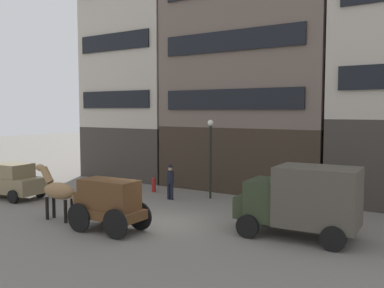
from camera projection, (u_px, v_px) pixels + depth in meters
The scene contains 10 objects.
ground_plane at pixel (157, 224), 17.45m from camera, with size 120.00×120.00×0.00m, color slate.
building_far_left at pixel (147, 69), 30.38m from camera, with size 7.40×7.05×15.03m.
building_center_left at pixel (257, 74), 25.69m from camera, with size 10.35×7.05×13.47m.
cargo_wagon at pixel (108, 201), 16.32m from camera, with size 2.98×1.65×1.98m.
draft_horse at pixel (57, 190), 17.95m from camera, with size 2.35×0.69×2.30m.
delivery_truck_near at pixel (301, 199), 15.40m from camera, with size 4.46×2.41×2.62m.
sedan_dark at pixel (12, 181), 22.51m from camera, with size 3.82×2.10×1.83m.
pedestrian_officer at pixel (170, 181), 22.10m from camera, with size 0.42×0.42×1.79m.
streetlamp_curbside at pixel (210, 148), 22.25m from camera, with size 0.32×0.32×4.12m.
fire_hydrant_curbside at pixel (154, 184), 24.22m from camera, with size 0.24×0.24×0.83m.
Camera 1 is at (10.76, -13.42, 4.60)m, focal length 40.13 mm.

